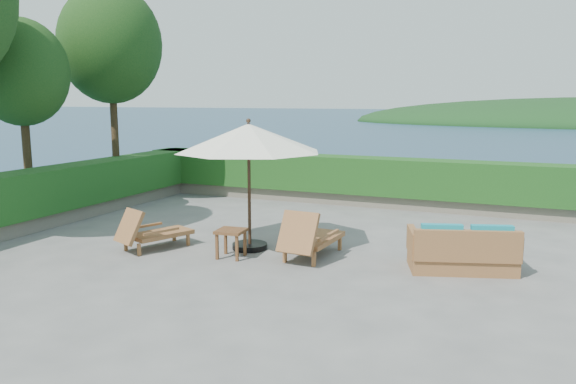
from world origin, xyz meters
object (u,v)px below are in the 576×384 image
at_px(patio_umbrella, 249,139).
at_px(side_table, 231,235).
at_px(lounge_right, 310,237).
at_px(lounge_left, 151,232).
at_px(wicker_loveseat, 462,252).

height_order(patio_umbrella, side_table, patio_umbrella).
xyz_separation_m(patio_umbrella, lounge_right, (1.34, -0.15, -1.78)).
height_order(lounge_left, wicker_loveseat, wicker_loveseat).
bearing_deg(lounge_right, patio_umbrella, 177.78).
distance_m(patio_umbrella, wicker_loveseat, 4.44).
xyz_separation_m(lounge_right, side_table, (-1.38, -0.55, 0.04)).
xyz_separation_m(patio_umbrella, lounge_left, (-1.78, -0.80, -1.82)).
relative_size(lounge_left, side_table, 2.90).
bearing_deg(side_table, lounge_left, -176.56).
bearing_deg(lounge_right, wicker_loveseat, 9.83).
bearing_deg(lounge_left, patio_umbrella, 47.23).
bearing_deg(side_table, lounge_right, 21.72).
height_order(patio_umbrella, lounge_right, patio_umbrella).
distance_m(lounge_right, side_table, 1.48).
relative_size(lounge_right, wicker_loveseat, 0.87).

